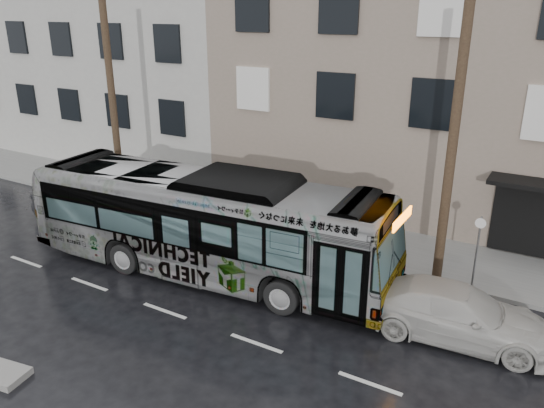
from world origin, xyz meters
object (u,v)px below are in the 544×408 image
at_px(sign_post, 476,253).
at_px(bus, 206,223).
at_px(white_sedan, 456,313).
at_px(utility_pole_rear, 113,103).
at_px(utility_pole_front, 453,144).
at_px(dark_sedan, 86,208).

distance_m(sign_post, bus, 8.59).
bearing_deg(white_sedan, sign_post, -3.82).
height_order(utility_pole_rear, white_sedan, utility_pole_rear).
relative_size(utility_pole_front, bus, 0.71).
xyz_separation_m(sign_post, bus, (-7.99, -3.11, 0.42)).
height_order(utility_pole_rear, sign_post, utility_pole_rear).
distance_m(bus, white_sedan, 8.14).
bearing_deg(dark_sedan, white_sedan, -88.01).
height_order(utility_pole_front, sign_post, utility_pole_front).
xyz_separation_m(utility_pole_rear, bus, (7.11, -3.11, -2.88)).
xyz_separation_m(utility_pole_rear, sign_post, (15.10, 0.00, -3.30)).
distance_m(utility_pole_front, utility_pole_rear, 14.00).
xyz_separation_m(sign_post, white_sedan, (0.08, -2.80, -0.62)).
bearing_deg(utility_pole_rear, white_sedan, -10.45).
relative_size(utility_pole_front, utility_pole_rear, 1.00).
bearing_deg(dark_sedan, sign_post, -77.17).
height_order(sign_post, dark_sedan, sign_post).
relative_size(utility_pole_rear, dark_sedan, 1.81).
height_order(utility_pole_rear, dark_sedan, utility_pole_rear).
xyz_separation_m(white_sedan, dark_sedan, (-14.75, 0.39, 0.09)).
relative_size(sign_post, dark_sedan, 0.48).
height_order(utility_pole_front, white_sedan, utility_pole_front).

